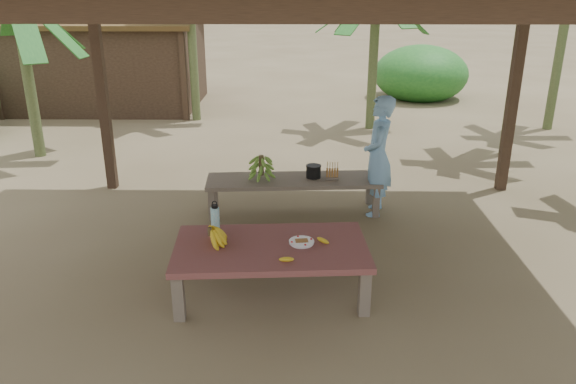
{
  "coord_description": "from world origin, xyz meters",
  "views": [
    {
      "loc": [
        -0.16,
        -5.31,
        2.82
      ],
      "look_at": [
        -0.23,
        0.02,
        0.8
      ],
      "focal_mm": 35.0,
      "sensor_mm": 36.0,
      "label": 1
    }
  ],
  "objects_px": {
    "cooking_pot": "(313,172)",
    "woman": "(378,156)",
    "ripe_banana_bunch": "(210,235)",
    "work_table": "(271,252)",
    "plate": "(302,242)",
    "water_flask": "(215,218)",
    "bench": "(293,183)"
  },
  "relations": [
    {
      "from": "water_flask",
      "to": "woman",
      "type": "relative_size",
      "value": 0.21
    },
    {
      "from": "bench",
      "to": "woman",
      "type": "xyz_separation_m",
      "value": [
        1.06,
        -0.03,
        0.37
      ]
    },
    {
      "from": "plate",
      "to": "water_flask",
      "type": "bearing_deg",
      "value": 161.41
    },
    {
      "from": "bench",
      "to": "water_flask",
      "type": "height_order",
      "value": "water_flask"
    },
    {
      "from": "work_table",
      "to": "cooking_pot",
      "type": "xyz_separation_m",
      "value": [
        0.46,
        2.07,
        0.09
      ]
    },
    {
      "from": "plate",
      "to": "woman",
      "type": "bearing_deg",
      "value": 63.61
    },
    {
      "from": "work_table",
      "to": "plate",
      "type": "relative_size",
      "value": 7.82
    },
    {
      "from": "water_flask",
      "to": "cooking_pot",
      "type": "height_order",
      "value": "water_flask"
    },
    {
      "from": "bench",
      "to": "woman",
      "type": "height_order",
      "value": "woman"
    },
    {
      "from": "water_flask",
      "to": "cooking_pot",
      "type": "distance_m",
      "value": 2.03
    },
    {
      "from": "cooking_pot",
      "to": "woman",
      "type": "relative_size",
      "value": 0.12
    },
    {
      "from": "work_table",
      "to": "ripe_banana_bunch",
      "type": "xyz_separation_m",
      "value": [
        -0.57,
        0.02,
        0.16
      ]
    },
    {
      "from": "bench",
      "to": "ripe_banana_bunch",
      "type": "distance_m",
      "value": 2.16
    },
    {
      "from": "woman",
      "to": "water_flask",
      "type": "bearing_deg",
      "value": -37.54
    },
    {
      "from": "bench",
      "to": "cooking_pot",
      "type": "xyz_separation_m",
      "value": [
        0.26,
        0.05,
        0.13
      ]
    },
    {
      "from": "plate",
      "to": "cooking_pot",
      "type": "bearing_deg",
      "value": 85.2
    },
    {
      "from": "work_table",
      "to": "water_flask",
      "type": "distance_m",
      "value": 0.67
    },
    {
      "from": "work_table",
      "to": "plate",
      "type": "height_order",
      "value": "plate"
    },
    {
      "from": "ripe_banana_bunch",
      "to": "plate",
      "type": "bearing_deg",
      "value": 1.42
    },
    {
      "from": "ripe_banana_bunch",
      "to": "cooking_pot",
      "type": "distance_m",
      "value": 2.3
    },
    {
      "from": "ripe_banana_bunch",
      "to": "woman",
      "type": "relative_size",
      "value": 0.2
    },
    {
      "from": "ripe_banana_bunch",
      "to": "work_table",
      "type": "bearing_deg",
      "value": -1.76
    },
    {
      "from": "work_table",
      "to": "bench",
      "type": "distance_m",
      "value": 2.04
    },
    {
      "from": "work_table",
      "to": "plate",
      "type": "distance_m",
      "value": 0.3
    },
    {
      "from": "water_flask",
      "to": "woman",
      "type": "xyz_separation_m",
      "value": [
        1.82,
        1.67,
        0.13
      ]
    },
    {
      "from": "work_table",
      "to": "plate",
      "type": "xyz_separation_m",
      "value": [
        0.29,
        0.04,
        0.08
      ]
    },
    {
      "from": "bench",
      "to": "ripe_banana_bunch",
      "type": "relative_size",
      "value": 7.22
    },
    {
      "from": "cooking_pot",
      "to": "woman",
      "type": "height_order",
      "value": "woman"
    },
    {
      "from": "ripe_banana_bunch",
      "to": "cooking_pot",
      "type": "bearing_deg",
      "value": 63.5
    },
    {
      "from": "bench",
      "to": "plate",
      "type": "relative_size",
      "value": 9.39
    },
    {
      "from": "bench",
      "to": "work_table",
      "type": "bearing_deg",
      "value": -99.26
    },
    {
      "from": "ripe_banana_bunch",
      "to": "bench",
      "type": "bearing_deg",
      "value": 69.03
    }
  ]
}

